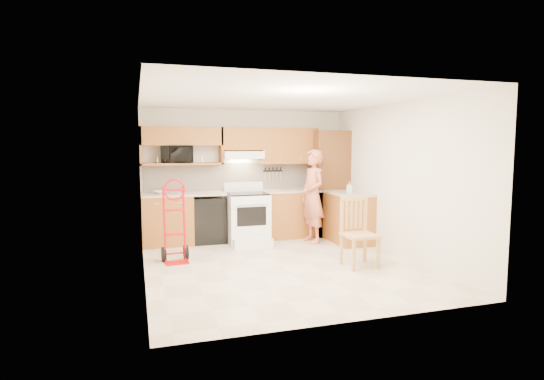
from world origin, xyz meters
name	(u,v)px	position (x,y,z in m)	size (l,w,h in m)	color
floor	(282,266)	(0.00, 0.00, -0.01)	(4.00, 4.50, 0.02)	beige
ceiling	(282,97)	(0.00, 0.00, 2.51)	(4.00, 4.50, 0.02)	white
wall_back	(246,174)	(0.00, 2.26, 1.25)	(4.00, 0.02, 2.50)	silver
wall_front	(354,202)	(0.00, -2.26, 1.25)	(4.00, 0.02, 2.50)	silver
wall_left	(141,187)	(-2.01, 0.00, 1.25)	(0.02, 4.50, 2.50)	silver
wall_right	(399,180)	(2.01, 0.00, 1.25)	(0.02, 4.50, 2.50)	silver
backsplash	(246,176)	(0.00, 2.23, 1.20)	(3.92, 0.03, 0.55)	beige
lower_cab_left	(167,220)	(-1.55, 1.95, 0.45)	(0.90, 0.60, 0.90)	#995420
dishwasher	(208,220)	(-0.80, 1.95, 0.42)	(0.60, 0.60, 0.85)	black
lower_cab_right	(290,214)	(0.83, 1.95, 0.45)	(1.14, 0.60, 0.90)	#995420
countertop_left	(184,194)	(-1.25, 1.95, 0.92)	(1.50, 0.63, 0.04)	tan
countertop_right	(290,191)	(0.83, 1.95, 0.92)	(1.14, 0.63, 0.04)	tan
cab_return_right	(348,218)	(1.70, 1.15, 0.45)	(0.60, 1.00, 0.90)	#995420
countertop_return	(349,193)	(1.70, 1.15, 0.92)	(0.63, 1.00, 0.04)	tan
pantry_tall	(328,183)	(1.65, 1.95, 1.05)	(0.70, 0.60, 2.10)	brown
upper_cab_left	(182,136)	(-1.25, 2.08, 1.98)	(1.50, 0.33, 0.34)	#995420
upper_shelf_mw	(182,164)	(-1.25, 2.08, 1.47)	(1.50, 0.33, 0.04)	#995420
upper_cab_center	(242,139)	(-0.12, 2.08, 1.94)	(0.76, 0.33, 0.44)	#995420
upper_cab_right	(288,146)	(0.83, 2.08, 1.80)	(1.14, 0.33, 0.70)	#995420
range_hood	(242,155)	(-0.12, 2.02, 1.63)	(0.76, 0.46, 0.14)	white
knife_strip	(273,174)	(0.55, 2.21, 1.24)	(0.40, 0.05, 0.29)	black
microwave	(177,154)	(-1.34, 2.08, 1.65)	(0.58, 0.39, 0.32)	black
range	(248,214)	(-0.11, 1.63, 0.55)	(0.75, 0.99, 1.10)	white
person	(313,196)	(1.06, 1.35, 0.87)	(0.63, 0.42, 1.74)	#C3664C
hand_truck	(175,225)	(-1.52, 0.66, 0.59)	(0.46, 0.42, 1.17)	#B80912
dining_chair	(360,233)	(1.09, -0.41, 0.52)	(0.47, 0.51, 1.04)	tan
soap_bottle	(349,187)	(1.70, 1.14, 1.04)	(0.09, 0.09, 0.20)	white
bowl	(160,192)	(-1.67, 1.95, 0.97)	(0.23, 0.23, 0.06)	white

